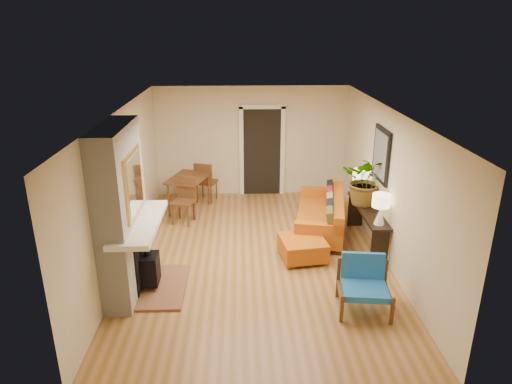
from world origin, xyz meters
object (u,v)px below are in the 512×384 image
at_px(blue_chair, 364,281).
at_px(console_table, 367,216).
at_px(sofa, 324,215).
at_px(ottoman, 303,247).
at_px(houseplant, 367,180).
at_px(lamp_far, 360,179).
at_px(lamp_near, 381,206).
at_px(dining_table, 192,184).

xyz_separation_m(blue_chair, console_table, (0.57, 1.99, 0.16)).
height_order(sofa, ottoman, sofa).
bearing_deg(console_table, blue_chair, -106.00).
relative_size(console_table, houseplant, 1.93).
height_order(ottoman, lamp_far, lamp_far).
bearing_deg(console_table, sofa, 139.53).
height_order(sofa, lamp_near, lamp_near).
relative_size(ottoman, houseplant, 0.89).
relative_size(lamp_far, houseplant, 0.56).
distance_m(dining_table, lamp_near, 4.23).
xyz_separation_m(sofa, ottoman, (-0.57, -1.11, -0.13)).
xyz_separation_m(console_table, lamp_near, (0.00, -0.69, 0.49)).
distance_m(console_table, houseplant, 0.66).
relative_size(blue_chair, houseplant, 0.85).
bearing_deg(lamp_near, lamp_far, 90.00).
distance_m(ottoman, lamp_near, 1.53).
relative_size(blue_chair, console_table, 0.44).
height_order(ottoman, blue_chair, blue_chair).
height_order(sofa, blue_chair, sofa).
bearing_deg(console_table, houseplant, 92.63).
distance_m(lamp_far, houseplant, 0.49).
xyz_separation_m(ottoman, lamp_near, (1.26, -0.17, 0.84)).
bearing_deg(dining_table, blue_chair, -53.07).
xyz_separation_m(ottoman, dining_table, (-2.14, 2.30, 0.41)).
xyz_separation_m(ottoman, blue_chair, (0.69, -1.47, 0.20)).
xyz_separation_m(lamp_far, houseplant, (-0.01, -0.47, 0.14)).
relative_size(dining_table, houseplant, 1.89).
distance_m(blue_chair, lamp_near, 1.56).
relative_size(sofa, lamp_far, 4.03).
bearing_deg(houseplant, console_table, -87.37).
relative_size(sofa, ottoman, 2.55).
height_order(sofa, console_table, sofa).
distance_m(ottoman, console_table, 1.41).
relative_size(dining_table, lamp_near, 3.35).
distance_m(console_table, lamp_far, 0.84).
xyz_separation_m(lamp_near, lamp_far, (0.00, 1.38, 0.00)).
bearing_deg(sofa, dining_table, 156.24).
bearing_deg(sofa, console_table, -40.47).
xyz_separation_m(sofa, lamp_near, (0.69, -1.28, 0.71)).
height_order(sofa, houseplant, houseplant).
relative_size(lamp_near, houseplant, 0.56).
height_order(blue_chair, houseplant, houseplant).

